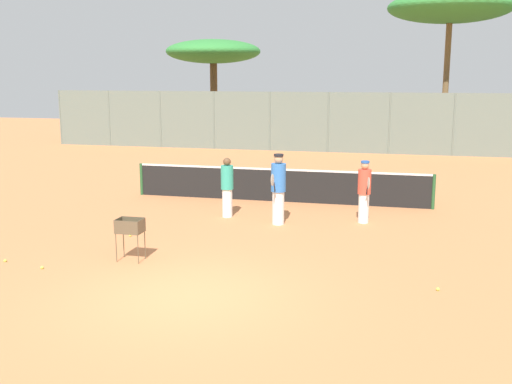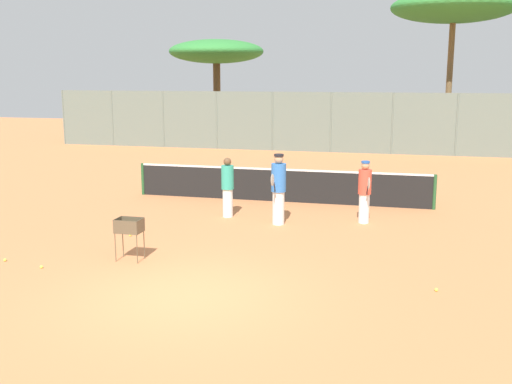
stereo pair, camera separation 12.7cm
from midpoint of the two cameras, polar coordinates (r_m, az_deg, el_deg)
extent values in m
plane|color=#D37F4C|center=(11.24, -6.56, -9.80)|extent=(80.00, 80.00, 0.00)
cylinder|color=#26592D|center=(20.57, -10.56, 1.23)|extent=(0.10, 0.10, 1.07)
cylinder|color=#26592D|center=(18.75, 16.84, -0.01)|extent=(0.10, 0.10, 1.07)
cube|color=black|center=(19.10, 2.50, 0.57)|extent=(9.49, 0.01, 1.01)
cube|color=white|center=(19.01, 2.51, 2.15)|extent=(9.49, 0.02, 0.06)
cylinder|color=slate|center=(36.82, -17.76, 6.79)|extent=(0.08, 0.08, 3.12)
cylinder|color=slate|center=(35.28, -13.42, 6.85)|extent=(0.08, 0.08, 3.12)
cylinder|color=slate|center=(33.96, -8.71, 6.87)|extent=(0.08, 0.08, 3.12)
cylinder|color=slate|center=(32.88, -3.66, 6.84)|extent=(0.08, 0.08, 3.12)
cylinder|color=slate|center=(32.07, 1.69, 6.75)|extent=(0.08, 0.08, 3.12)
cylinder|color=slate|center=(31.55, 7.26, 6.59)|extent=(0.08, 0.08, 3.12)
cylinder|color=slate|center=(31.33, 12.96, 6.37)|extent=(0.08, 0.08, 3.12)
cylinder|color=slate|center=(31.42, 18.68, 6.08)|extent=(0.08, 0.08, 3.12)
cube|color=slate|center=(31.55, 7.26, 6.59)|extent=(31.17, 0.01, 3.12)
cylinder|color=brown|center=(35.48, 18.00, 9.58)|extent=(0.32, 0.32, 6.76)
ellipsoid|color=#338438|center=(35.66, 18.42, 16.37)|extent=(6.76, 6.76, 1.69)
cylinder|color=brown|center=(38.70, -3.64, 8.64)|extent=(0.46, 0.46, 4.69)
ellipsoid|color=#338438|center=(38.69, -3.69, 13.21)|extent=(5.94, 5.94, 1.49)
cylinder|color=white|center=(16.64, 10.46, -1.55)|extent=(0.29, 0.29, 0.81)
cylinder|color=#E54C38|center=(16.50, 10.55, 0.97)|extent=(0.35, 0.35, 0.67)
sphere|color=tan|center=(16.42, 10.60, 2.50)|extent=(0.22, 0.22, 0.22)
cylinder|color=#2659B2|center=(16.41, 10.62, 2.82)|extent=(0.23, 0.23, 0.05)
cylinder|color=black|center=(16.18, 10.77, 0.16)|extent=(0.07, 0.15, 0.27)
ellipsoid|color=silver|center=(15.97, 10.92, 0.81)|extent=(0.13, 0.39, 0.43)
cylinder|color=white|center=(16.21, 2.38, -1.52)|extent=(0.32, 0.32, 0.91)
cylinder|color=blue|center=(16.05, 2.40, 1.38)|extent=(0.40, 0.40, 0.76)
sphere|color=tan|center=(15.97, 2.41, 3.15)|extent=(0.25, 0.25, 0.25)
cylinder|color=black|center=(15.96, 2.42, 3.52)|extent=(0.26, 0.26, 0.06)
cylinder|color=black|center=(15.73, 2.01, 0.48)|extent=(0.04, 0.15, 0.27)
ellipsoid|color=silver|center=(15.51, 1.82, 1.16)|extent=(0.06, 0.40, 0.43)
cylinder|color=white|center=(17.07, -2.49, -1.05)|extent=(0.29, 0.29, 0.81)
cylinder|color=teal|center=(16.93, -2.51, 1.41)|extent=(0.35, 0.35, 0.67)
sphere|color=brown|center=(16.86, -2.53, 2.91)|extent=(0.22, 0.22, 0.22)
cylinder|color=black|center=(17.30, -2.82, 1.05)|extent=(0.10, 0.14, 0.27)
ellipsoid|color=silver|center=(17.43, -2.98, 1.86)|extent=(0.24, 0.35, 0.43)
cylinder|color=brown|center=(13.35, -12.98, -5.18)|extent=(0.02, 0.02, 0.64)
cylinder|color=brown|center=(13.13, -10.99, -5.37)|extent=(0.02, 0.02, 0.64)
cylinder|color=brown|center=(13.66, -12.29, -4.78)|extent=(0.02, 0.02, 0.64)
cylinder|color=brown|center=(13.44, -10.34, -4.96)|extent=(0.02, 0.02, 0.64)
cube|color=brown|center=(13.31, -11.71, -3.73)|extent=(0.55, 0.40, 0.01)
cube|color=brown|center=(13.10, -12.11, -3.34)|extent=(0.55, 0.01, 0.30)
cube|color=brown|center=(13.45, -11.36, -2.93)|extent=(0.55, 0.01, 0.30)
cube|color=brown|center=(13.39, -12.79, -3.05)|extent=(0.01, 0.40, 0.30)
cube|color=brown|center=(13.16, -10.65, -3.21)|extent=(0.01, 0.40, 0.30)
sphere|color=#D1E54C|center=(13.34, -11.32, -3.28)|extent=(0.07, 0.07, 0.07)
sphere|color=#D1E54C|center=(13.42, -11.85, -3.44)|extent=(0.07, 0.07, 0.07)
sphere|color=#D1E54C|center=(13.36, -12.08, -3.28)|extent=(0.07, 0.07, 0.07)
sphere|color=#D1E54C|center=(13.31, -11.30, -3.30)|extent=(0.07, 0.07, 0.07)
sphere|color=#D1E54C|center=(13.43, -11.81, -3.20)|extent=(0.07, 0.07, 0.07)
sphere|color=#D1E54C|center=(13.25, -11.21, -3.37)|extent=(0.07, 0.07, 0.07)
sphere|color=#D1E54C|center=(13.20, -12.11, -3.69)|extent=(0.07, 0.07, 0.07)
sphere|color=#D1E54C|center=(13.08, -11.28, -3.56)|extent=(0.07, 0.07, 0.07)
sphere|color=#D1E54C|center=(13.16, -11.66, -3.72)|extent=(0.07, 0.07, 0.07)
sphere|color=#D1E54C|center=(13.42, -12.20, -3.46)|extent=(0.07, 0.07, 0.07)
sphere|color=#D1E54C|center=(13.38, -12.51, -3.28)|extent=(0.07, 0.07, 0.07)
sphere|color=#D1E54C|center=(13.15, -11.65, -3.49)|extent=(0.07, 0.07, 0.07)
sphere|color=#D1E54C|center=(13.45, -12.30, -3.43)|extent=(0.07, 0.07, 0.07)
sphere|color=#D1E54C|center=(13.41, -12.37, -3.24)|extent=(0.07, 0.07, 0.07)
sphere|color=#D1E54C|center=(14.19, -22.56, -5.99)|extent=(0.07, 0.07, 0.07)
sphere|color=#D1E54C|center=(15.41, -11.66, -4.03)|extent=(0.07, 0.07, 0.07)
sphere|color=#D1E54C|center=(11.89, 17.09, -8.88)|extent=(0.07, 0.07, 0.07)
sphere|color=#D1E54C|center=(13.41, -19.50, -6.74)|extent=(0.07, 0.07, 0.07)
cube|color=#3F4C8C|center=(35.34, 19.06, 4.74)|extent=(4.20, 1.70, 0.90)
cube|color=#33383D|center=(35.25, 18.82, 6.05)|extent=(2.20, 1.50, 0.70)
camera|label=1|loc=(0.06, -89.77, 0.05)|focal=42.00mm
camera|label=2|loc=(0.06, 90.23, -0.05)|focal=42.00mm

